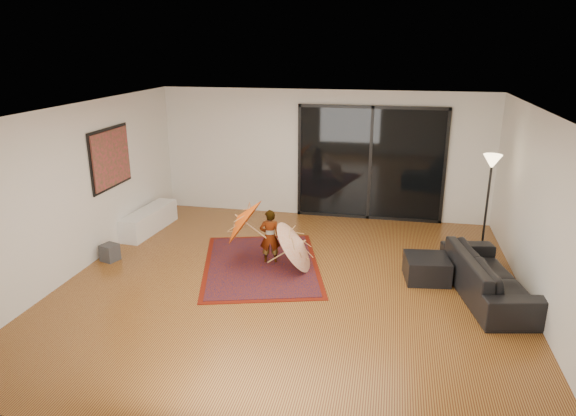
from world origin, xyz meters
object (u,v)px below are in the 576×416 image
(media_console, at_px, (149,220))
(ottoman, at_px, (427,268))
(child, at_px, (270,237))
(sofa, at_px, (489,276))

(media_console, bearing_deg, ottoman, -8.19)
(media_console, height_order, ottoman, media_console)
(media_console, distance_m, child, 2.95)
(media_console, height_order, child, child)
(media_console, height_order, sofa, sofa)
(media_console, distance_m, sofa, 6.39)
(media_console, bearing_deg, sofa, -9.71)
(media_console, bearing_deg, child, -16.60)
(sofa, distance_m, ottoman, 0.95)
(ottoman, height_order, child, child)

